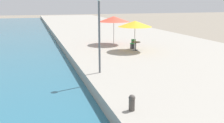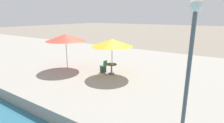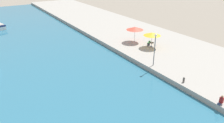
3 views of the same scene
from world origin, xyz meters
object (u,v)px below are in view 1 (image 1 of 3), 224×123
(cafe_table, at_px, (136,44))
(mooring_bollard, at_px, (132,102))
(cafe_chair_left, at_px, (133,45))
(lamppost, at_px, (99,21))
(cafe_umbrella_pink, at_px, (135,24))
(cafe_umbrella_white, at_px, (114,19))

(cafe_table, distance_m, mooring_bollard, 12.57)
(mooring_bollard, bearing_deg, cafe_chair_left, 67.43)
(lamppost, bearing_deg, cafe_chair_left, 53.70)
(cafe_umbrella_pink, relative_size, cafe_umbrella_white, 0.94)
(cafe_umbrella_white, bearing_deg, cafe_umbrella_pink, -80.80)
(cafe_umbrella_pink, distance_m, mooring_bollard, 12.49)
(cafe_table, distance_m, cafe_chair_left, 0.75)
(mooring_bollard, distance_m, lamppost, 6.23)
(cafe_umbrella_pink, xyz_separation_m, lamppost, (-4.67, -5.74, 0.76))
(cafe_chair_left, distance_m, lamppost, 8.70)
(lamppost, bearing_deg, cafe_table, 50.59)
(cafe_table, height_order, mooring_bollard, cafe_table)
(cafe_umbrella_white, distance_m, lamppost, 10.46)
(lamppost, bearing_deg, mooring_bollard, -92.09)
(cafe_umbrella_white, xyz_separation_m, cafe_table, (0.82, -3.71, -1.97))
(cafe_umbrella_pink, distance_m, cafe_umbrella_white, 3.94)
(cafe_umbrella_pink, height_order, cafe_chair_left, cafe_umbrella_pink)
(cafe_table, bearing_deg, cafe_umbrella_pink, -136.29)
(cafe_chair_left, bearing_deg, cafe_table, -90.00)
(cafe_umbrella_pink, bearing_deg, cafe_table, 43.71)
(cafe_umbrella_white, xyz_separation_m, lamppost, (-4.04, -9.63, 0.59))
(cafe_table, distance_m, lamppost, 8.08)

